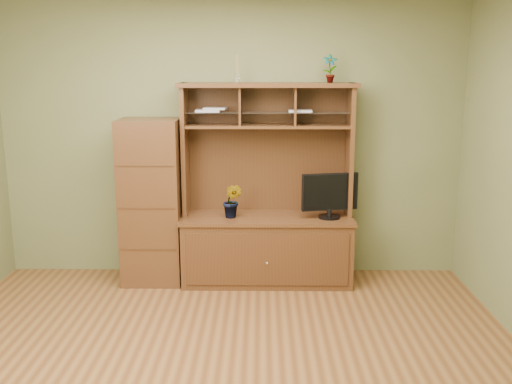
{
  "coord_description": "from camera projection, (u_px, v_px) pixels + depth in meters",
  "views": [
    {
      "loc": [
        0.3,
        -3.56,
        2.04
      ],
      "look_at": [
        0.25,
        1.2,
        1.0
      ],
      "focal_mm": 40.0,
      "sensor_mm": 36.0,
      "label": 1
    }
  ],
  "objects": [
    {
      "name": "top_plant",
      "position": [
        330.0,
        68.0,
        5.24
      ],
      "size": [
        0.14,
        0.1,
        0.26
      ],
      "primitive_type": "imported",
      "rotation": [
        0.0,
        0.0,
        0.03
      ],
      "color": "#2F6021",
      "rests_on": "media_hutch"
    },
    {
      "name": "room",
      "position": [
        215.0,
        178.0,
        3.63
      ],
      "size": [
        4.54,
        4.04,
        2.74
      ],
      "color": "brown",
      "rests_on": "ground"
    },
    {
      "name": "media_hutch",
      "position": [
        267.0,
        228.0,
        5.49
      ],
      "size": [
        1.66,
        0.61,
        1.9
      ],
      "color": "#442513",
      "rests_on": "room"
    },
    {
      "name": "side_cabinet",
      "position": [
        152.0,
        201.0,
        5.44
      ],
      "size": [
        0.56,
        0.51,
        1.57
      ],
      "color": "#442513",
      "rests_on": "room"
    },
    {
      "name": "magazines",
      "position": [
        240.0,
        110.0,
        5.33
      ],
      "size": [
        1.09,
        0.19,
        0.04
      ],
      "color": "#B9B9BE",
      "rests_on": "media_hutch"
    },
    {
      "name": "monitor",
      "position": [
        330.0,
        195.0,
        5.33
      ],
      "size": [
        0.53,
        0.21,
        0.43
      ],
      "rotation": [
        0.0,
        0.0,
        0.21
      ],
      "color": "black",
      "rests_on": "media_hutch"
    },
    {
      "name": "reed_diffuser",
      "position": [
        237.0,
        72.0,
        5.25
      ],
      "size": [
        0.05,
        0.05,
        0.25
      ],
      "color": "silver",
      "rests_on": "media_hutch"
    },
    {
      "name": "orchid_plant",
      "position": [
        232.0,
        201.0,
        5.35
      ],
      "size": [
        0.22,
        0.19,
        0.33
      ],
      "primitive_type": "imported",
      "rotation": [
        0.0,
        0.0,
        -0.33
      ],
      "color": "#305B1F",
      "rests_on": "media_hutch"
    }
  ]
}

